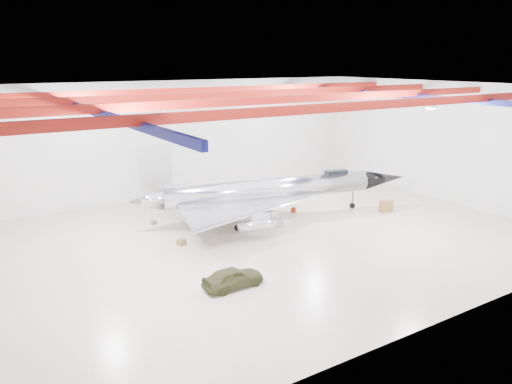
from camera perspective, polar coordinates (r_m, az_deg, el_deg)
floor at (r=37.21m, az=0.91°, el=-5.32°), size 40.00×40.00×0.00m
wall_back at (r=48.73m, az=-8.82°, el=6.03°), size 40.00×0.00×40.00m
wall_right at (r=49.41m, az=20.83°, el=5.35°), size 0.00×30.00×30.00m
ceiling at (r=34.98m, az=0.99°, el=11.85°), size 40.00×40.00×0.00m
ceiling_structure at (r=35.02m, az=0.98°, el=10.75°), size 39.50×29.50×1.08m
jet_aircraft at (r=41.32m, az=1.50°, el=-0.03°), size 24.61×16.81×6.77m
jeep at (r=29.35m, az=-2.65°, el=-9.74°), size 3.68×1.55×1.24m
desk at (r=44.89m, az=14.64°, el=-1.58°), size 1.16×0.69×1.01m
crate_ply at (r=36.28m, az=-8.53°, el=-5.69°), size 0.71×0.65×0.40m
toolbox_red at (r=44.49m, az=-6.97°, el=-1.82°), size 0.53×0.48×0.30m
engine_drum at (r=40.62m, az=1.47°, el=-3.21°), size 0.68×0.68×0.47m
parts_bin at (r=44.04m, az=-3.06°, el=-1.86°), size 0.63×0.58×0.36m
crate_small at (r=41.11m, az=-11.59°, el=-3.43°), size 0.48×0.41×0.29m
tool_chest at (r=43.54m, az=4.30°, el=-2.04°), size 0.61×0.61×0.41m
spares_box at (r=47.71m, az=-2.13°, el=-0.56°), size 0.41×0.41×0.31m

